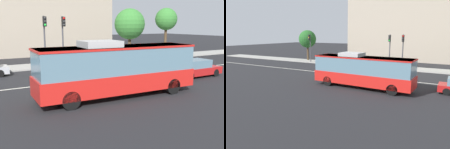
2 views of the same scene
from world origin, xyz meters
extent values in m
plane|color=black|center=(0.00, 0.00, 0.00)|extent=(160.00, 160.00, 0.00)
cube|color=#9E9B93|center=(0.00, 8.69, 0.07)|extent=(80.00, 3.60, 0.14)
cube|color=silver|center=(0.00, 0.00, 0.01)|extent=(76.00, 0.16, 0.01)
cube|color=red|center=(0.38, -5.22, 0.98)|extent=(10.09, 2.90, 1.10)
cube|color=slate|center=(0.38, -5.22, 2.31)|extent=(9.89, 2.82, 1.58)
cube|color=red|center=(0.38, -5.22, 3.04)|extent=(9.99, 2.87, 0.12)
cube|color=#B2B2B2|center=(-0.82, -5.17, 3.28)|extent=(2.27, 1.89, 0.36)
cylinder|color=black|center=(3.82, -4.26, 0.50)|extent=(1.01, 0.34, 1.00)
cylinder|color=black|center=(3.73, -6.46, 0.50)|extent=(1.01, 0.34, 1.00)
cylinder|color=black|center=(-2.98, -3.98, 0.50)|extent=(1.01, 0.34, 1.00)
cylinder|color=black|center=(-3.07, -6.18, 0.50)|extent=(1.01, 0.34, 1.00)
cylinder|color=black|center=(7.87, -2.44, 0.32)|extent=(0.64, 0.22, 0.64)
cylinder|color=black|center=(7.88, -4.04, 0.32)|extent=(0.64, 0.22, 0.64)
cube|color=#B7BABF|center=(-6.58, 5.64, 0.52)|extent=(4.53, 1.87, 0.60)
cube|color=slate|center=(-6.33, 5.63, 1.14)|extent=(2.55, 1.70, 0.64)
cylinder|color=black|center=(-8.09, 4.86, 0.32)|extent=(0.64, 0.23, 0.64)
cylinder|color=black|center=(-8.07, 6.46, 0.32)|extent=(0.64, 0.23, 0.64)
cylinder|color=black|center=(-5.09, 4.81, 0.32)|extent=(0.64, 0.23, 0.64)
cylinder|color=black|center=(-5.07, 6.41, 0.32)|extent=(0.64, 0.23, 0.64)
cylinder|color=#47474C|center=(1.37, 7.25, 2.60)|extent=(0.16, 0.16, 5.20)
cube|color=black|center=(1.40, 6.97, 4.65)|extent=(0.35, 0.31, 0.96)
sphere|color=red|center=(1.41, 6.83, 4.97)|extent=(0.22, 0.22, 0.22)
sphere|color=#2D2D2D|center=(1.41, 6.83, 4.65)|extent=(0.22, 0.22, 0.22)
sphere|color=#2D2D2D|center=(1.41, 6.83, 4.33)|extent=(0.22, 0.22, 0.22)
cylinder|color=#47474C|center=(-0.53, 7.17, 2.60)|extent=(0.16, 0.16, 5.20)
cube|color=black|center=(-0.53, 6.89, 4.65)|extent=(0.32, 0.28, 0.96)
sphere|color=#2D2D2D|center=(-0.53, 6.74, 4.97)|extent=(0.22, 0.22, 0.22)
sphere|color=#2D2D2D|center=(-0.53, 6.74, 4.65)|extent=(0.22, 0.22, 0.22)
sphere|color=#1ED838|center=(-0.53, 6.74, 4.33)|extent=(0.22, 0.22, 0.22)
cylinder|color=#47474C|center=(-15.42, 7.46, 2.60)|extent=(0.16, 0.16, 5.20)
cube|color=black|center=(-15.43, 7.18, 4.65)|extent=(0.33, 0.29, 0.96)
sphere|color=#2D2D2D|center=(-15.44, 7.03, 4.97)|extent=(0.22, 0.22, 0.22)
sphere|color=#F9A514|center=(-15.44, 7.03, 4.65)|extent=(0.22, 0.22, 0.22)
sphere|color=#2D2D2D|center=(-15.44, 7.03, 4.33)|extent=(0.22, 0.22, 0.22)
cylinder|color=#4C3823|center=(-17.68, 9.58, 1.50)|extent=(0.36, 0.36, 3.00)
sphere|color=#235B23|center=(-17.68, 9.58, 4.28)|extent=(3.42, 3.42, 3.42)
cube|color=tan|center=(0.19, 26.17, 11.90)|extent=(25.96, 18.40, 23.80)
camera|label=1|loc=(-7.77, -18.55, 4.39)|focal=41.91mm
camera|label=2|loc=(8.47, -24.45, 5.34)|focal=34.19mm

